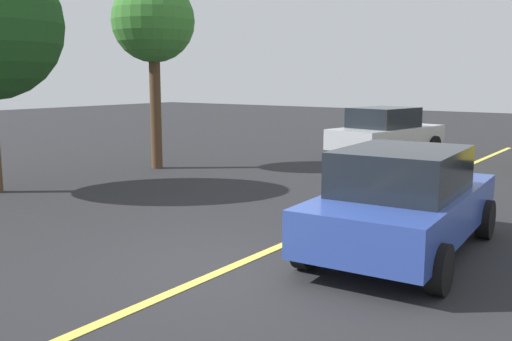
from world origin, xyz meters
name	(u,v)px	position (x,y,z in m)	size (l,w,h in m)	color
ground_plane	(229,268)	(0.00, 0.00, 0.00)	(80.00, 80.00, 0.00)	#262628
lane_marking_centre	(333,224)	(3.00, 0.00, 0.01)	(28.00, 0.16, 0.01)	#E0D14C
car_silver_approaching	(386,132)	(12.11, 2.90, 0.82)	(4.71, 2.66, 1.64)	#B7BABF
car_blue_behind_van	(404,201)	(2.06, -1.67, 0.80)	(4.37, 2.25, 1.60)	#2D479E
tree_left_verge	(153,23)	(5.73, 7.25, 4.14)	(2.34, 2.34, 5.37)	#513823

